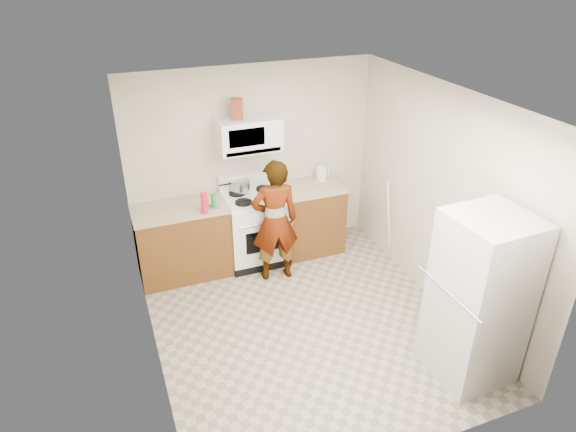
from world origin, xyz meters
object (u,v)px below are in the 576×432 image
microwave (249,134)px  saucepan (240,186)px  fridge (479,299)px  gas_range (255,227)px  person (275,221)px  kettle (321,174)px

microwave → saucepan: size_ratio=3.06×
fridge → gas_range: bearing=113.6°
microwave → person: bearing=-79.8°
microwave → saucepan: microwave is taller
microwave → person: size_ratio=0.48×
person → saucepan: size_ratio=6.32×
gas_range → person: size_ratio=0.72×
gas_range → microwave: (0.00, 0.13, 1.21)m
microwave → person: microwave is taller
saucepan → gas_range: bearing=-54.3°
microwave → saucepan: (-0.13, 0.05, -0.68)m
person → fridge: fridge is taller
fridge → kettle: bearing=93.8°
person → saucepan: person is taller
microwave → person: (0.11, -0.60, -0.91)m
person → kettle: (0.89, 0.62, 0.24)m
gas_range → saucepan: size_ratio=4.54×
kettle → microwave: bearing=-161.5°
person → fridge: size_ratio=0.92×
microwave → kettle: microwave is taller
person → fridge: bearing=125.1°
microwave → fridge: bearing=-65.0°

